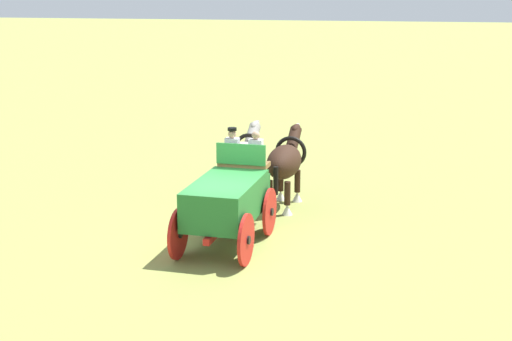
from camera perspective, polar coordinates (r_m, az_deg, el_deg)
name	(u,v)px	position (r m, az deg, el deg)	size (l,w,h in m)	color
ground_plane	(226,246)	(18.95, -2.27, -5.72)	(220.00, 220.00, 0.00)	olive
show_wagon	(228,199)	(18.75, -2.15, -2.18)	(5.82, 2.02, 2.69)	#236B2D
draft_horse_near	(242,159)	(22.21, -1.05, 0.90)	(3.03, 1.04, 2.22)	#9E998E
draft_horse_off	(285,162)	(21.90, 2.22, 0.62)	(3.04, 1.08, 2.18)	#331E14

